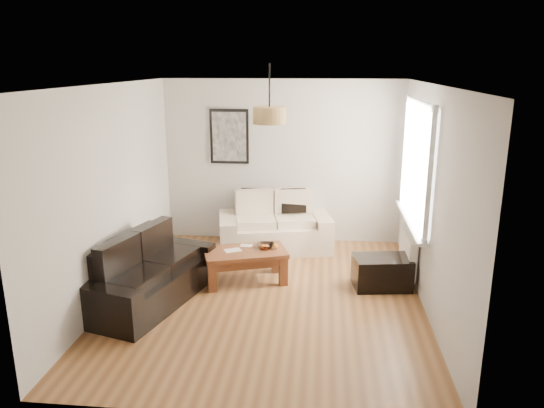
# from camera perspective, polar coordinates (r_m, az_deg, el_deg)

# --- Properties ---
(floor) EXTENTS (4.50, 4.50, 0.00)m
(floor) POSITION_cam_1_polar(r_m,az_deg,el_deg) (6.52, -0.55, -10.34)
(floor) COLOR brown
(floor) RESTS_ON ground
(ceiling) EXTENTS (3.80, 4.50, 0.00)m
(ceiling) POSITION_cam_1_polar(r_m,az_deg,el_deg) (5.88, -0.61, 13.13)
(ceiling) COLOR white
(ceiling) RESTS_ON floor
(wall_back) EXTENTS (3.80, 0.04, 2.60)m
(wall_back) POSITION_cam_1_polar(r_m,az_deg,el_deg) (8.26, 1.17, 4.70)
(wall_back) COLOR silver
(wall_back) RESTS_ON floor
(wall_front) EXTENTS (3.80, 0.04, 2.60)m
(wall_front) POSITION_cam_1_polar(r_m,az_deg,el_deg) (3.96, -4.25, -7.42)
(wall_front) COLOR silver
(wall_front) RESTS_ON floor
(wall_left) EXTENTS (0.04, 4.50, 2.60)m
(wall_left) POSITION_cam_1_polar(r_m,az_deg,el_deg) (6.56, -17.31, 1.17)
(wall_left) COLOR silver
(wall_left) RESTS_ON floor
(wall_right) EXTENTS (0.04, 4.50, 2.60)m
(wall_right) POSITION_cam_1_polar(r_m,az_deg,el_deg) (6.16, 17.26, 0.29)
(wall_right) COLOR silver
(wall_right) RESTS_ON floor
(window_bay) EXTENTS (0.14, 1.90, 1.60)m
(window_bay) POSITION_cam_1_polar(r_m,az_deg,el_deg) (6.86, 15.88, 4.45)
(window_bay) COLOR white
(window_bay) RESTS_ON wall_right
(radiator) EXTENTS (0.10, 0.90, 0.52)m
(radiator) POSITION_cam_1_polar(r_m,az_deg,el_deg) (7.17, 14.85, -5.14)
(radiator) COLOR white
(radiator) RESTS_ON wall_right
(poster) EXTENTS (0.62, 0.04, 0.87)m
(poster) POSITION_cam_1_polar(r_m,az_deg,el_deg) (8.28, -4.75, 7.48)
(poster) COLOR black
(poster) RESTS_ON wall_back
(pendant_shade) EXTENTS (0.40, 0.40, 0.20)m
(pendant_shade) POSITION_cam_1_polar(r_m,az_deg,el_deg) (6.20, -0.29, 9.82)
(pendant_shade) COLOR tan
(pendant_shade) RESTS_ON ceiling
(loveseat_cream) EXTENTS (1.87, 1.27, 0.85)m
(loveseat_cream) POSITION_cam_1_polar(r_m,az_deg,el_deg) (8.03, 0.29, -2.07)
(loveseat_cream) COLOR beige
(loveseat_cream) RESTS_ON floor
(sofa_leather) EXTENTS (1.36, 2.00, 0.79)m
(sofa_leather) POSITION_cam_1_polar(r_m,az_deg,el_deg) (6.47, -13.59, -7.21)
(sofa_leather) COLOR black
(sofa_leather) RESTS_ON floor
(coffee_table) EXTENTS (1.20, 0.89, 0.44)m
(coffee_table) POSITION_cam_1_polar(r_m,az_deg,el_deg) (6.90, -2.97, -6.88)
(coffee_table) COLOR brown
(coffee_table) RESTS_ON floor
(ottoman) EXTENTS (0.78, 0.56, 0.41)m
(ottoman) POSITION_cam_1_polar(r_m,az_deg,el_deg) (6.88, 12.10, -7.42)
(ottoman) COLOR black
(ottoman) RESTS_ON floor
(cushion_left) EXTENTS (0.38, 0.13, 0.38)m
(cushion_left) POSITION_cam_1_polar(r_m,az_deg,el_deg) (8.18, -2.07, 0.45)
(cushion_left) COLOR black
(cushion_left) RESTS_ON loveseat_cream
(cushion_right) EXTENTS (0.41, 0.21, 0.39)m
(cushion_right) POSITION_cam_1_polar(r_m,az_deg,el_deg) (8.12, 2.36, 0.37)
(cushion_right) COLOR black
(cushion_right) RESTS_ON loveseat_cream
(fruit_bowl) EXTENTS (0.23, 0.23, 0.06)m
(fruit_bowl) POSITION_cam_1_polar(r_m,az_deg,el_deg) (6.90, -0.68, -4.66)
(fruit_bowl) COLOR black
(fruit_bowl) RESTS_ON coffee_table
(orange_a) EXTENTS (0.07, 0.07, 0.06)m
(orange_a) POSITION_cam_1_polar(r_m,az_deg,el_deg) (6.83, -0.63, -4.77)
(orange_a) COLOR #E35313
(orange_a) RESTS_ON fruit_bowl
(orange_b) EXTENTS (0.07, 0.07, 0.06)m
(orange_b) POSITION_cam_1_polar(r_m,az_deg,el_deg) (6.86, 0.40, -4.69)
(orange_b) COLOR #FFA115
(orange_b) RESTS_ON fruit_bowl
(orange_c) EXTENTS (0.08, 0.08, 0.06)m
(orange_c) POSITION_cam_1_polar(r_m,az_deg,el_deg) (6.84, -0.98, -4.76)
(orange_c) COLOR orange
(orange_c) RESTS_ON fruit_bowl
(papers) EXTENTS (0.26, 0.23, 0.01)m
(papers) POSITION_cam_1_polar(r_m,az_deg,el_deg) (6.83, -4.37, -5.14)
(papers) COLOR silver
(papers) RESTS_ON coffee_table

